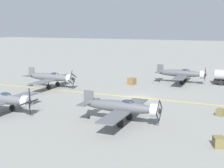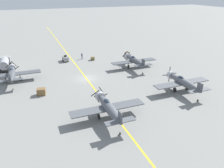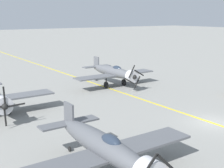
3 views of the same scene
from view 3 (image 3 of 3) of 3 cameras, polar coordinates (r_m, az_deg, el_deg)
ground_plane at (r=30.17m, az=17.92°, el=-6.81°), size 400.00×400.00×0.00m
taxiway_stripe at (r=30.17m, az=17.92°, el=-6.80°), size 0.30×160.00×0.01m
airplane_mid_right at (r=18.88m, az=-1.47°, el=-11.39°), size 12.00×9.98×3.65m
airplane_near_center at (r=42.84m, az=0.33°, el=2.21°), size 12.00×9.98×3.65m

